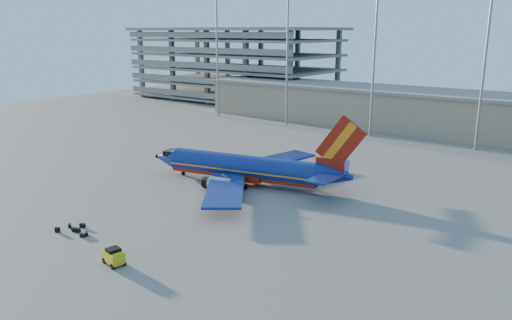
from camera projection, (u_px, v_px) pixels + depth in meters
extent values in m
plane|color=slate|center=(251.00, 203.00, 61.32)|extent=(220.00, 220.00, 0.00)
cube|color=gray|center=(466.00, 116.00, 99.57)|extent=(120.00, 15.00, 8.00)
cube|color=slate|center=(468.00, 95.00, 98.51)|extent=(122.00, 16.00, 0.60)
cube|color=slate|center=(236.00, 96.00, 154.35)|extent=(60.00, 30.00, 0.70)
cube|color=slate|center=(236.00, 82.00, 153.30)|extent=(60.00, 30.00, 0.70)
cube|color=slate|center=(236.00, 68.00, 152.24)|extent=(60.00, 30.00, 0.70)
cube|color=slate|center=(236.00, 54.00, 151.18)|extent=(60.00, 30.00, 0.70)
cube|color=slate|center=(235.00, 40.00, 150.13)|extent=(60.00, 30.00, 0.70)
cube|color=slate|center=(235.00, 29.00, 149.32)|extent=(62.00, 32.00, 0.80)
cube|color=slate|center=(261.00, 62.00, 162.06)|extent=(1.20, 1.20, 21.00)
cylinder|color=gray|center=(217.00, 59.00, 119.52)|extent=(0.44, 0.44, 28.00)
cylinder|color=gray|center=(287.00, 62.00, 107.96)|extent=(0.44, 0.44, 28.00)
cylinder|color=gray|center=(374.00, 65.00, 96.41)|extent=(0.44, 0.44, 28.00)
cylinder|color=gray|center=(484.00, 70.00, 84.85)|extent=(0.44, 0.44, 28.00)
cylinder|color=navy|center=(243.00, 167.00, 68.47)|extent=(21.54, 7.73, 3.29)
cube|color=#9A1A0C|center=(243.00, 173.00, 68.68)|extent=(21.41, 7.12, 1.16)
cube|color=orange|center=(243.00, 168.00, 68.52)|extent=(21.55, 7.76, 0.20)
cone|color=navy|center=(167.00, 157.00, 73.49)|extent=(4.34, 4.00, 3.29)
cube|color=black|center=(173.00, 153.00, 72.81)|extent=(2.57, 2.71, 0.71)
cone|color=navy|center=(335.00, 176.00, 63.19)|extent=(5.21, 4.19, 3.29)
cube|color=#9A1A0C|center=(330.00, 166.00, 63.18)|extent=(3.75, 1.27, 1.96)
cube|color=#9A1A0C|center=(341.00, 143.00, 61.90)|extent=(6.44, 1.66, 7.09)
cube|color=orange|center=(339.00, 143.00, 61.97)|extent=(4.32, 1.28, 5.56)
cube|color=navy|center=(339.00, 166.00, 65.88)|extent=(4.76, 6.28, 0.20)
cube|color=navy|center=(326.00, 178.00, 60.55)|extent=(2.69, 5.70, 0.20)
cube|color=navy|center=(274.00, 160.00, 75.03)|extent=(7.16, 14.39, 0.31)
cube|color=navy|center=(225.00, 189.00, 61.24)|extent=(11.72, 13.74, 0.31)
cube|color=#9A1A0C|center=(246.00, 175.00, 68.59)|extent=(5.95, 4.52, 0.89)
cylinder|color=gray|center=(250.00, 167.00, 73.31)|extent=(3.52, 2.50, 1.87)
cylinder|color=gray|center=(221.00, 184.00, 65.17)|extent=(3.52, 2.50, 1.87)
cylinder|color=gray|center=(183.00, 172.00, 72.86)|extent=(0.25, 0.25, 0.98)
cylinder|color=black|center=(183.00, 173.00, 72.91)|extent=(0.60, 0.34, 0.57)
cylinder|color=black|center=(259.00, 178.00, 70.48)|extent=(0.83, 0.64, 0.75)
cylinder|color=black|center=(245.00, 187.00, 66.41)|extent=(0.83, 0.64, 0.75)
cube|color=gold|center=(114.00, 256.00, 44.96)|extent=(2.37, 1.64, 1.03)
cube|color=black|center=(113.00, 250.00, 44.80)|extent=(1.23, 1.31, 0.36)
cylinder|color=black|center=(116.00, 257.00, 46.05)|extent=(0.56, 0.29, 0.54)
cylinder|color=black|center=(104.00, 260.00, 45.31)|extent=(0.56, 0.29, 0.54)
cylinder|color=black|center=(124.00, 263.00, 44.86)|extent=(0.56, 0.29, 0.54)
cylinder|color=black|center=(112.00, 267.00, 44.12)|extent=(0.56, 0.29, 0.54)
cube|color=black|center=(57.00, 230.00, 52.29)|extent=(0.56, 0.45, 0.53)
cube|color=black|center=(77.00, 230.00, 52.31)|extent=(0.66, 0.50, 0.45)
cube|color=black|center=(87.00, 234.00, 51.40)|extent=(0.63, 0.56, 0.39)
cube|color=black|center=(70.00, 226.00, 53.56)|extent=(0.67, 0.57, 0.38)
cube|color=black|center=(74.00, 230.00, 52.44)|extent=(0.49, 0.34, 0.43)
cube|color=black|center=(83.00, 235.00, 51.07)|extent=(0.61, 0.52, 0.37)
cube|color=black|center=(82.00, 225.00, 53.55)|extent=(0.63, 0.46, 0.45)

